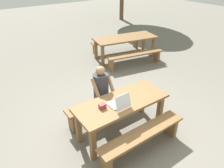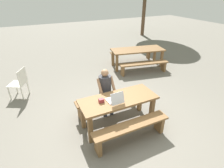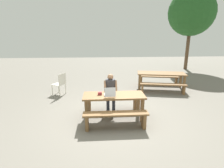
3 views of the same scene
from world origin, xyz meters
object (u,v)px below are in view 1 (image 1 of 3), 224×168
(person_seated, at_px, (102,90))
(laptop, at_px, (119,103))
(picnic_table_front, at_px, (122,107))
(small_pouch, at_px, (102,106))
(picnic_table_mid, at_px, (125,40))

(person_seated, bearing_deg, laptop, -95.42)
(picnic_table_front, relative_size, small_pouch, 15.63)
(small_pouch, bearing_deg, picnic_table_front, -3.60)
(laptop, relative_size, small_pouch, 3.08)
(small_pouch, xyz_separation_m, picnic_table_mid, (2.78, 2.86, -0.14))
(picnic_table_front, height_order, laptop, laptop)
(laptop, bearing_deg, small_pouch, -25.22)
(laptop, distance_m, picnic_table_mid, 3.90)
(picnic_table_mid, bearing_deg, picnic_table_front, -118.24)
(picnic_table_front, relative_size, picnic_table_mid, 0.79)
(small_pouch, relative_size, picnic_table_mid, 0.05)
(laptop, height_order, small_pouch, laptop)
(person_seated, bearing_deg, picnic_table_mid, 43.70)
(person_seated, bearing_deg, small_pouch, -122.35)
(picnic_table_front, bearing_deg, small_pouch, 176.40)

